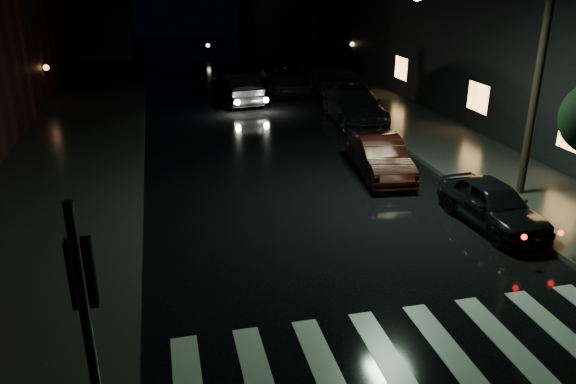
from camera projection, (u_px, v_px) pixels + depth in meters
sidewalk_left at (62, 160)px, 20.89m from camera, size 6.00×44.00×0.15m
sidewalk_right at (431, 135)px, 24.05m from camera, size 4.00×44.00×0.15m
building_right at (529, 49)px, 28.09m from camera, size 10.00×40.00×6.00m
building_far_left at (43, 5)px, 46.50m from camera, size 14.00×10.00×8.00m
building_far_right at (321, 8)px, 51.75m from camera, size 14.00×10.00×7.00m
crosswalk at (418, 354)px, 10.36m from camera, size 9.00×3.00×0.01m
utility_pole at (522, 48)px, 15.81m from camera, size 4.92×0.44×8.00m
parked_car_a at (493, 204)px, 15.42m from camera, size 1.73×3.84×1.28m
parked_car_b at (380, 157)px, 19.21m from camera, size 1.89×4.27×1.36m
parked_car_c at (354, 105)px, 26.19m from camera, size 2.59×5.58×1.58m
parked_car_d at (285, 75)px, 33.50m from camera, size 3.11×6.11×1.65m
oncoming_car at (236, 88)px, 30.04m from camera, size 2.34×5.07×1.61m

